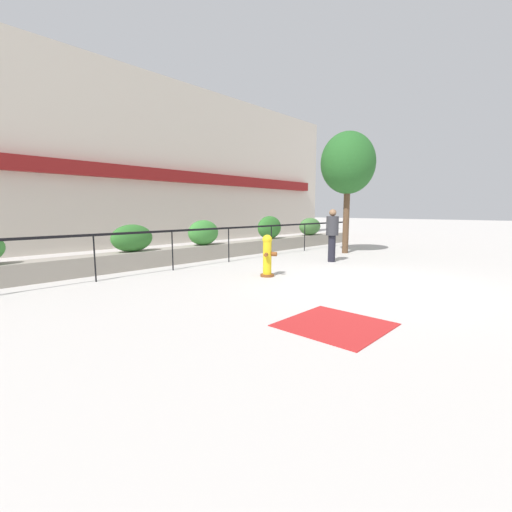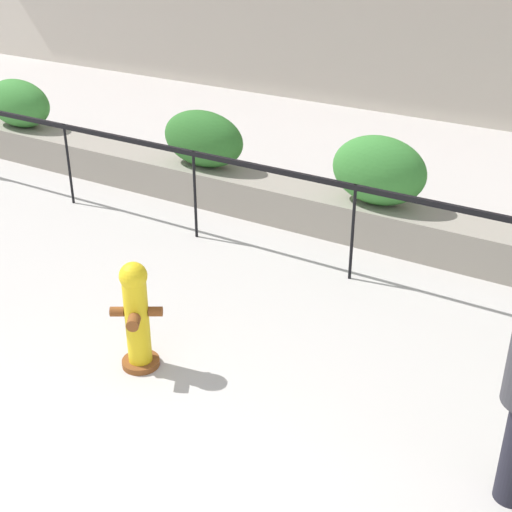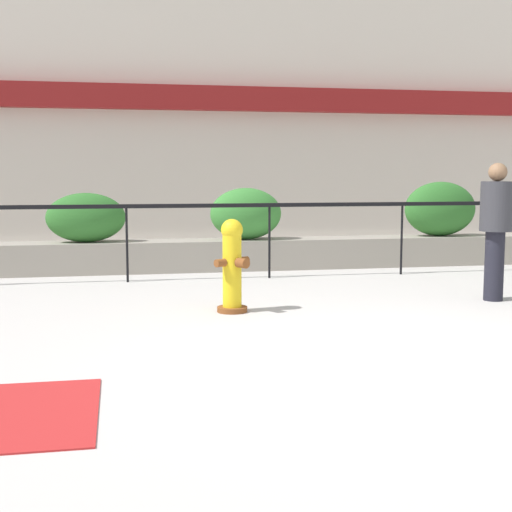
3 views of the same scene
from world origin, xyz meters
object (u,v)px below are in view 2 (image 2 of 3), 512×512
(hedge_bush_1, at_px, (203,139))
(fire_hydrant, at_px, (137,315))
(hedge_bush_2, at_px, (379,170))
(hedge_bush_0, at_px, (18,103))

(hedge_bush_1, height_order, fire_hydrant, hedge_bush_1)
(hedge_bush_2, distance_m, fire_hydrant, 3.76)
(fire_hydrant, bearing_deg, hedge_bush_2, 77.42)
(hedge_bush_1, xyz_separation_m, hedge_bush_2, (2.60, 0.00, 0.03))
(hedge_bush_1, distance_m, fire_hydrant, 4.08)
(hedge_bush_1, xyz_separation_m, fire_hydrant, (1.79, -3.65, -0.34))
(hedge_bush_1, bearing_deg, fire_hydrant, -63.89)
(hedge_bush_1, distance_m, hedge_bush_2, 2.60)
(hedge_bush_0, relative_size, hedge_bush_2, 1.04)
(hedge_bush_0, distance_m, hedge_bush_1, 3.64)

